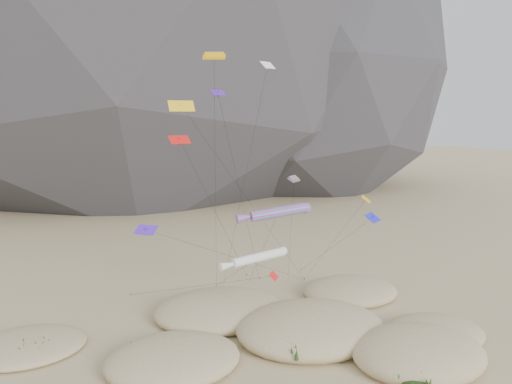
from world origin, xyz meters
The scene contains 9 objects.
ground centered at (0.00, 0.00, 0.00)m, with size 500.00×500.00×0.00m, color #CCB789.
dunes centered at (-0.29, 3.98, 0.74)m, with size 51.98×36.65×4.03m.
dune_grass centered at (-0.71, 3.44, 0.85)m, with size 43.13×27.00×1.55m.
kite_stakes centered at (2.28, 24.02, 0.15)m, with size 25.82×7.16×0.30m.
rainbow_tube_kite centered at (3.74, 12.95, 12.36)m, with size 9.27×12.45×13.39m.
white_tube_kite centered at (-1.59, 5.92, 9.38)m, with size 7.64×18.79×10.14m.
orange_parafoil centered at (-3.52, 13.16, 29.38)m, with size 4.63×12.13×30.30m.
multi_parafoil centered at (6.52, 14.05, 15.86)m, with size 4.63×9.88×16.47m.
delta_kites centered at (0.20, 10.85, 17.48)m, with size 28.14×20.84×29.89m.
Camera 1 is at (-19.49, -39.29, 23.87)m, focal length 35.00 mm.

